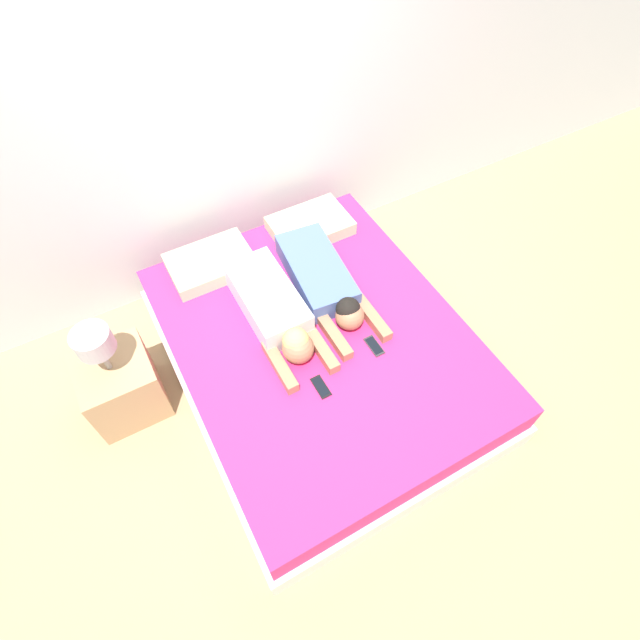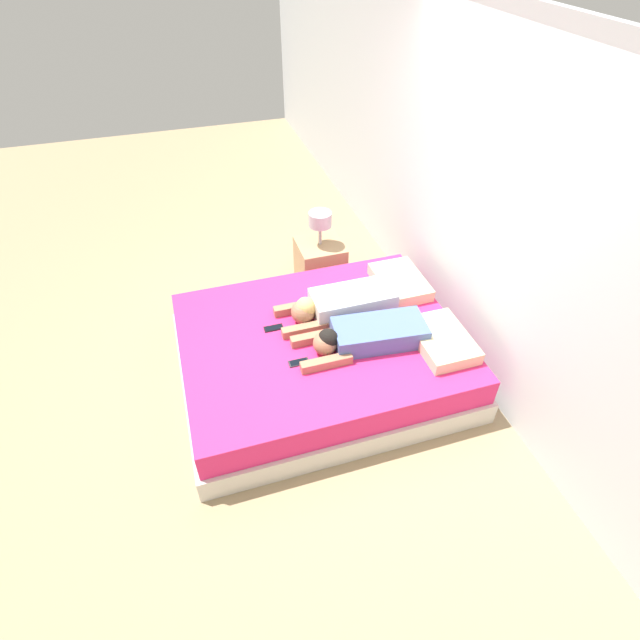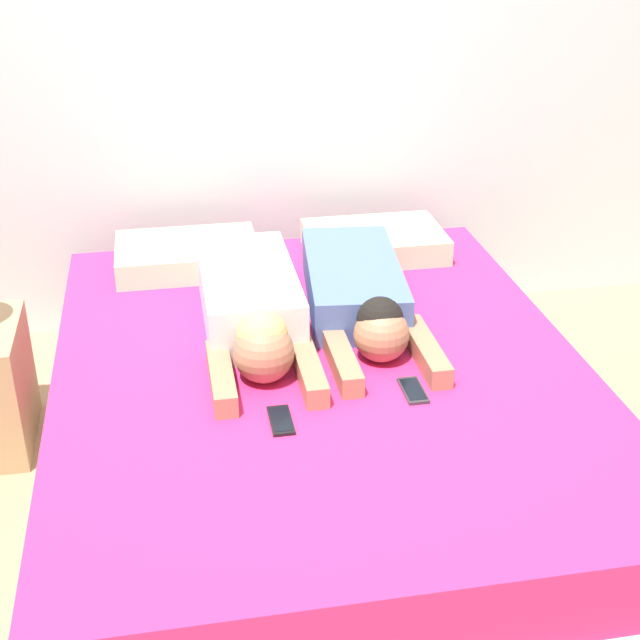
% 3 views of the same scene
% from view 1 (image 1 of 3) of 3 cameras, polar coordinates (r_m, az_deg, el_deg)
% --- Properties ---
extents(ground_plane, '(12.00, 12.00, 0.00)m').
position_cam_1_polar(ground_plane, '(3.47, 0.00, -5.70)').
color(ground_plane, '#9E8460').
extents(wall_back, '(12.00, 0.06, 2.60)m').
position_cam_1_polar(wall_back, '(3.37, -11.16, 22.77)').
color(wall_back, silver).
rests_on(wall_back, ground_plane).
extents(bed, '(1.76, 2.19, 0.43)m').
position_cam_1_polar(bed, '(3.29, 0.00, -3.81)').
color(bed, beige).
rests_on(bed, ground_plane).
extents(pillow_head_left, '(0.56, 0.38, 0.10)m').
position_cam_1_polar(pillow_head_left, '(3.49, -12.37, 6.35)').
color(pillow_head_left, beige).
rests_on(pillow_head_left, bed).
extents(pillow_head_right, '(0.56, 0.38, 0.10)m').
position_cam_1_polar(pillow_head_right, '(3.67, -1.14, 10.74)').
color(pillow_head_right, beige).
rests_on(pillow_head_right, bed).
extents(person_left, '(0.34, 0.96, 0.22)m').
position_cam_1_polar(person_left, '(3.10, -5.15, 0.99)').
color(person_left, silver).
rests_on(person_left, bed).
extents(person_right, '(0.40, 1.02, 0.21)m').
position_cam_1_polar(person_right, '(3.25, 0.55, 4.28)').
color(person_right, '#4C66A5').
rests_on(person_right, bed).
extents(cell_phone_left, '(0.06, 0.15, 0.01)m').
position_cam_1_polar(cell_phone_left, '(2.90, 0.09, -7.64)').
color(cell_phone_left, black).
rests_on(cell_phone_left, bed).
extents(cell_phone_right, '(0.06, 0.15, 0.01)m').
position_cam_1_polar(cell_phone_right, '(3.07, 6.20, -2.96)').
color(cell_phone_right, '#2D2D33').
rests_on(cell_phone_right, bed).
extents(nightstand, '(0.43, 0.43, 0.79)m').
position_cam_1_polar(nightstand, '(3.35, -21.85, -6.73)').
color(nightstand, tan).
rests_on(nightstand, ground_plane).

